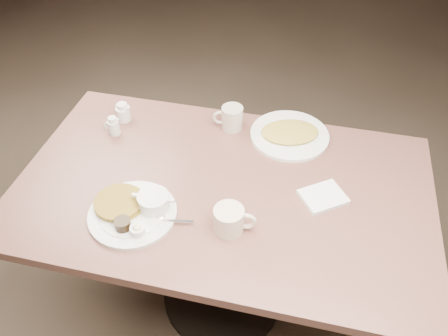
% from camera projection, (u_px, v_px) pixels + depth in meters
% --- Properties ---
extents(room, '(7.04, 8.04, 2.84)m').
position_uv_depth(room, '(222.00, 13.00, 1.17)').
color(room, '#4C3F33').
rests_on(room, ground).
extents(diner_table, '(1.50, 0.90, 0.75)m').
position_uv_depth(diner_table, '(223.00, 216.00, 1.73)').
color(diner_table, '#84564C').
rests_on(diner_table, ground).
extents(main_plate, '(0.37, 0.31, 0.07)m').
position_uv_depth(main_plate, '(135.00, 209.00, 1.51)').
color(main_plate, white).
rests_on(main_plate, diner_table).
extents(coffee_mug_near, '(0.15, 0.11, 0.09)m').
position_uv_depth(coffee_mug_near, '(230.00, 220.00, 1.44)').
color(coffee_mug_near, white).
rests_on(coffee_mug_near, diner_table).
extents(napkin, '(0.19, 0.18, 0.02)m').
position_uv_depth(napkin, '(323.00, 197.00, 1.56)').
color(napkin, white).
rests_on(napkin, diner_table).
extents(coffee_mug_far, '(0.13, 0.10, 0.10)m').
position_uv_depth(coffee_mug_far, '(231.00, 118.00, 1.83)').
color(coffee_mug_far, beige).
rests_on(coffee_mug_far, diner_table).
extents(creamer_left, '(0.07, 0.06, 0.08)m').
position_uv_depth(creamer_left, '(113.00, 126.00, 1.81)').
color(creamer_left, white).
rests_on(creamer_left, diner_table).
extents(creamer_right, '(0.09, 0.06, 0.08)m').
position_uv_depth(creamer_right, '(123.00, 112.00, 1.88)').
color(creamer_right, white).
rests_on(creamer_right, diner_table).
extents(hash_plate, '(0.41, 0.41, 0.04)m').
position_uv_depth(hash_plate, '(290.00, 134.00, 1.81)').
color(hash_plate, white).
rests_on(hash_plate, diner_table).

